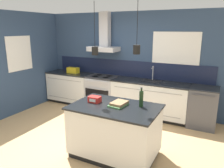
# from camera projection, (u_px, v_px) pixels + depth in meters

# --- Properties ---
(ground_plane) EXTENTS (16.00, 16.00, 0.00)m
(ground_plane) POSITION_uv_depth(u_px,v_px,m) (88.00, 138.00, 4.45)
(ground_plane) COLOR tan
(ground_plane) RESTS_ON ground
(wall_back) EXTENTS (5.60, 2.34, 2.60)m
(wall_back) POSITION_uv_depth(u_px,v_px,m) (126.00, 60.00, 5.85)
(wall_back) COLOR navy
(wall_back) RESTS_ON ground_plane
(wall_left) EXTENTS (0.08, 3.80, 2.60)m
(wall_left) POSITION_uv_depth(u_px,v_px,m) (24.00, 62.00, 5.80)
(wall_left) COLOR navy
(wall_left) RESTS_ON ground_plane
(counter_run_left) EXTENTS (1.38, 0.64, 0.91)m
(counter_run_left) POSITION_uv_depth(u_px,v_px,m) (71.00, 87.00, 6.54)
(counter_run_left) COLOR black
(counter_run_left) RESTS_ON ground_plane
(counter_run_sink) EXTENTS (1.90, 0.64, 1.27)m
(counter_run_sink) POSITION_uv_depth(u_px,v_px,m) (150.00, 99.00, 5.46)
(counter_run_sink) COLOR black
(counter_run_sink) RESTS_ON ground_plane
(oven_range) EXTENTS (0.81, 0.66, 0.91)m
(oven_range) POSITION_uv_depth(u_px,v_px,m) (102.00, 92.00, 6.05)
(oven_range) COLOR #B5B5BA
(oven_range) RESTS_ON ground_plane
(dishwasher) EXTENTS (0.60, 0.65, 0.91)m
(dishwasher) POSITION_uv_depth(u_px,v_px,m) (203.00, 107.00, 4.91)
(dishwasher) COLOR #4C4C51
(dishwasher) RESTS_ON ground_plane
(kitchen_island) EXTENTS (1.47, 0.96, 0.91)m
(kitchen_island) POSITION_uv_depth(u_px,v_px,m) (115.00, 131.00, 3.76)
(kitchen_island) COLOR black
(kitchen_island) RESTS_ON ground_plane
(bottle_on_island) EXTENTS (0.07, 0.07, 0.33)m
(bottle_on_island) POSITION_uv_depth(u_px,v_px,m) (141.00, 99.00, 3.59)
(bottle_on_island) COLOR #193319
(bottle_on_island) RESTS_ON kitchen_island
(book_stack) EXTENTS (0.27, 0.35, 0.07)m
(book_stack) POSITION_uv_depth(u_px,v_px,m) (119.00, 104.00, 3.67)
(book_stack) COLOR #4C7F4C
(book_stack) RESTS_ON kitchen_island
(red_supply_box) EXTENTS (0.21, 0.15, 0.10)m
(red_supply_box) POSITION_uv_depth(u_px,v_px,m) (95.00, 99.00, 3.84)
(red_supply_box) COLOR red
(red_supply_box) RESTS_ON kitchen_island
(yellow_toolbox) EXTENTS (0.34, 0.18, 0.19)m
(yellow_toolbox) POSITION_uv_depth(u_px,v_px,m) (73.00, 70.00, 6.36)
(yellow_toolbox) COLOR gold
(yellow_toolbox) RESTS_ON counter_run_left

